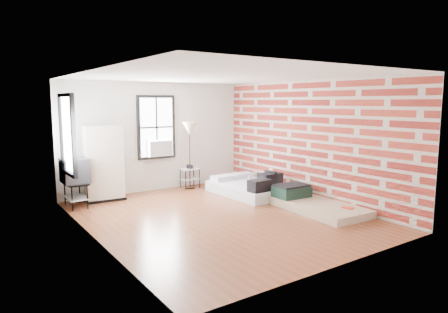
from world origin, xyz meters
TOP-DOWN VIEW (x-y plane):
  - ground at (0.00, 0.00)m, footprint 6.00×6.00m
  - room_shell at (0.23, 0.36)m, footprint 5.02×6.02m
  - mattress_main at (1.75, 1.19)m, footprint 1.53×2.03m
  - mattress_bare at (1.94, -0.67)m, footprint 1.22×2.13m
  - wardrobe at (-1.50, 2.65)m, footprint 0.91×0.56m
  - side_table at (0.83, 2.72)m, footprint 0.48×0.39m
  - floor_lamp at (0.80, 2.65)m, footprint 0.38×0.38m
  - tv_stand at (-2.21, 2.40)m, footprint 0.54×0.77m

SIDE VIEW (x-z plane):
  - ground at x=0.00m, z-range 0.00..0.00m
  - mattress_bare at x=1.94m, z-range -0.09..0.36m
  - mattress_main at x=1.75m, z-range -0.14..0.49m
  - side_table at x=0.83m, z-range 0.10..0.73m
  - tv_stand at x=-2.21m, z-range 0.24..1.32m
  - wardrobe at x=-1.50m, z-range 0.00..1.75m
  - floor_lamp at x=0.80m, z-range 0.64..2.42m
  - room_shell at x=0.23m, z-range 0.33..3.14m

